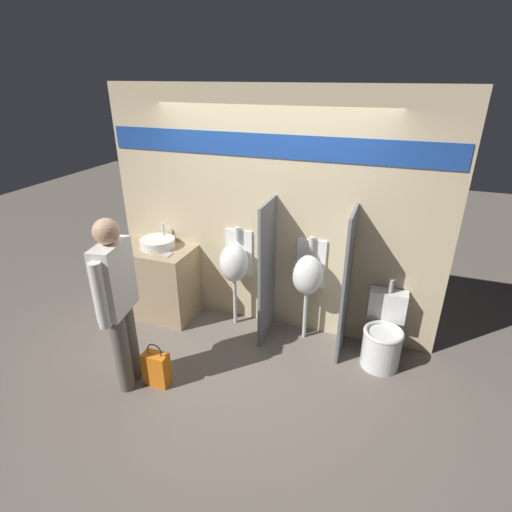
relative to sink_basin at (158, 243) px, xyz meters
name	(u,v)px	position (x,y,z in m)	size (l,w,h in m)	color
ground_plane	(251,347)	(1.31, -0.34, -0.94)	(16.00, 16.00, 0.00)	#70665B
display_wall	(269,215)	(1.31, 0.26, 0.42)	(3.78, 0.07, 2.70)	beige
sink_counter	(156,281)	(-0.05, -0.06, -0.50)	(0.96, 0.57, 0.89)	tan
sink_basin	(158,243)	(0.00, 0.00, 0.00)	(0.41, 0.41, 0.25)	white
cell_phone	(168,255)	(0.24, -0.17, -0.05)	(0.07, 0.14, 0.01)	#B7B7BC
divider_near_counter	(267,273)	(1.39, -0.04, -0.14)	(0.03, 0.52, 1.61)	slate
divider_mid	(346,286)	(2.24, -0.04, -0.14)	(0.03, 0.52, 1.61)	slate
urinal_near_counter	(234,263)	(0.96, 0.07, -0.14)	(0.34, 0.33, 1.20)	silver
urinal_far	(308,275)	(1.82, 0.07, -0.14)	(0.34, 0.33, 1.20)	silver
toilet	(383,337)	(2.67, -0.08, -0.64)	(0.40, 0.57, 0.88)	white
person_in_vest	(118,299)	(0.38, -1.25, 0.00)	(0.26, 0.59, 1.71)	#666056
shopping_bag	(156,368)	(0.65, -1.18, -0.76)	(0.25, 0.14, 0.47)	orange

